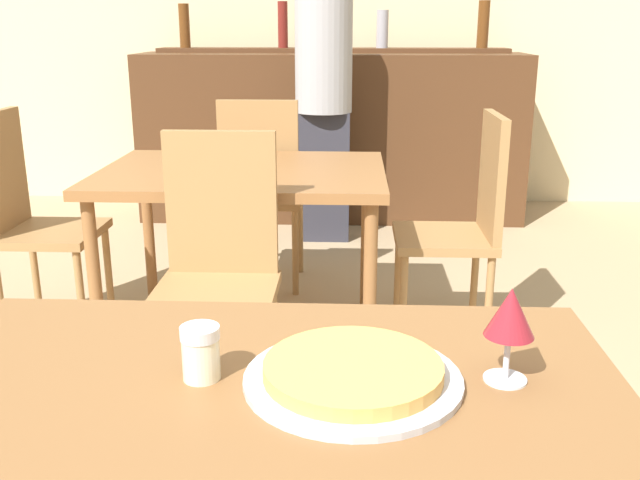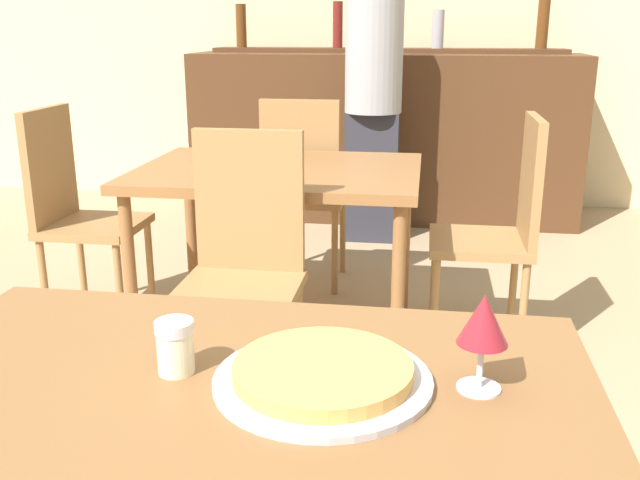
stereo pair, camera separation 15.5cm
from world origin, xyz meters
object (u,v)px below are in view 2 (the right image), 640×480
object	(u,v)px
chair_far_side_left	(74,204)
wine_glass	(483,323)
pizza_tray	(323,375)
person_standing	(373,94)
chair_far_side_back	(303,182)
cheese_shaker	(175,346)
chair_far_side_front	(244,256)
chair_far_side_right	(503,221)

from	to	relation	value
chair_far_side_left	wine_glass	world-z (taller)	chair_far_side_left
pizza_tray	person_standing	size ratio (longest dim) A/B	0.21
chair_far_side_back	wine_glass	distance (m)	2.50
wine_glass	cheese_shaker	bearing A→B (deg)	-178.27
chair_far_side_front	cheese_shaker	distance (m)	1.25
chair_far_side_front	chair_far_side_right	xyz separation A→B (m)	(0.91, 0.59, 0.00)
pizza_tray	cheese_shaker	bearing A→B (deg)	178.80
cheese_shaker	chair_far_side_left	bearing A→B (deg)	121.71
wine_glass	chair_far_side_front	bearing A→B (deg)	120.09
person_standing	wine_glass	distance (m)	3.31
chair_far_side_back	cheese_shaker	world-z (taller)	chair_far_side_back
chair_far_side_back	person_standing	xyz separation A→B (m)	(0.27, 0.90, 0.35)
chair_far_side_back	cheese_shaker	size ratio (longest dim) A/B	10.66
cheese_shaker	pizza_tray	bearing A→B (deg)	-1.20
chair_far_side_front	chair_far_side_left	distance (m)	1.09
pizza_tray	person_standing	bearing A→B (deg)	93.08
pizza_tray	cheese_shaker	world-z (taller)	cheese_shaker
chair_far_side_right	pizza_tray	distance (m)	1.88
cheese_shaker	wine_glass	bearing A→B (deg)	1.73
chair_far_side_left	chair_far_side_right	size ratio (longest dim) A/B	1.00
wine_glass	pizza_tray	bearing A→B (deg)	-175.35
person_standing	chair_far_side_front	bearing A→B (deg)	-97.38
chair_far_side_back	wine_glass	xyz separation A→B (m)	(0.69, -2.38, 0.32)
cheese_shaker	person_standing	size ratio (longest dim) A/B	0.05
chair_far_side_back	pizza_tray	xyz separation A→B (m)	(0.45, -2.40, 0.22)
chair_far_side_left	cheese_shaker	world-z (taller)	chair_far_side_left
pizza_tray	wine_glass	world-z (taller)	wine_glass
chair_far_side_left	chair_far_side_right	bearing A→B (deg)	-90.00
person_standing	wine_glass	xyz separation A→B (m)	(0.42, -3.28, -0.03)
chair_far_side_left	person_standing	xyz separation A→B (m)	(1.18, 1.50, 0.35)
chair_far_side_left	wine_glass	distance (m)	2.42
chair_far_side_left	cheese_shaker	bearing A→B (deg)	-148.29
chair_far_side_back	pizza_tray	size ratio (longest dim) A/B	2.74
chair_far_side_right	chair_far_side_back	bearing A→B (deg)	-122.96
chair_far_side_left	cheese_shaker	xyz separation A→B (m)	(1.11, -1.80, 0.25)
chair_far_side_front	chair_far_side_left	xyz separation A→B (m)	(-0.91, 0.59, 0.00)
chair_far_side_left	person_standing	bearing A→B (deg)	-38.32
chair_far_side_left	chair_far_side_right	distance (m)	1.82
cheese_shaker	wine_glass	size ratio (longest dim) A/B	0.57
chair_far_side_left	person_standing	distance (m)	1.94
person_standing	cheese_shaker	bearing A→B (deg)	-91.17
chair_far_side_front	person_standing	distance (m)	2.13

